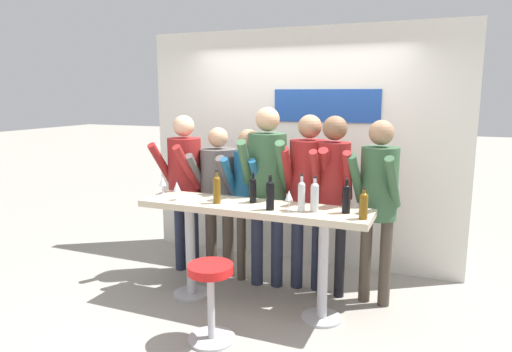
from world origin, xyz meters
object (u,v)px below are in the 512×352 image
(tasting_table, at_px, (253,224))
(wine_glass_1, at_px, (177,187))
(person_left, at_px, (218,186))
(person_center_left, at_px, (248,187))
(wine_bottle_2, at_px, (217,188))
(wine_glass_2, at_px, (289,196))
(person_center, at_px, (267,177))
(wine_bottle_6, at_px, (346,197))
(wine_bottle_3, at_px, (364,204))
(wine_bottle_0, at_px, (301,195))
(person_far_left, at_px, (184,176))
(wine_bottle_5, at_px, (253,189))
(person_right, at_px, (333,185))
(wine_bottle_4, at_px, (315,195))
(person_far_right, at_px, (378,192))
(wine_glass_0, at_px, (163,182))
(person_center_right, at_px, (308,184))
(bar_stool, at_px, (211,291))
(wine_bottle_1, at_px, (270,194))

(tasting_table, height_order, wine_glass_1, wine_glass_1)
(person_left, bearing_deg, person_center_left, -4.95)
(tasting_table, distance_m, wine_bottle_2, 0.46)
(wine_glass_2, bearing_deg, person_center, 126.18)
(tasting_table, height_order, wine_bottle_6, wine_bottle_6)
(person_center_left, distance_m, wine_bottle_3, 1.43)
(wine_bottle_0, bearing_deg, wine_glass_2, -176.18)
(wine_glass_2, bearing_deg, tasting_table, 168.51)
(person_far_left, xyz_separation_m, wine_bottle_5, (0.99, -0.44, 0.02))
(person_right, bearing_deg, wine_bottle_3, -63.54)
(person_center, height_order, wine_bottle_4, person_center)
(person_left, xyz_separation_m, person_far_right, (1.68, -0.09, 0.09))
(wine_bottle_2, distance_m, wine_glass_0, 0.69)
(person_right, height_order, wine_bottle_3, person_right)
(wine_bottle_4, height_order, wine_glass_2, wine_bottle_4)
(person_center_right, height_order, wine_bottle_2, person_center_right)
(tasting_table, bearing_deg, wine_bottle_3, -6.23)
(person_far_right, bearing_deg, bar_stool, -125.30)
(person_center_left, xyz_separation_m, wine_bottle_2, (-0.05, -0.61, 0.11))
(wine_glass_2, bearing_deg, person_center_left, 136.33)
(wine_bottle_0, xyz_separation_m, wine_bottle_3, (0.53, -0.04, -0.02))
(wine_bottle_0, distance_m, wine_bottle_4, 0.11)
(person_center_left, relative_size, wine_bottle_0, 5.01)
(bar_stool, relative_size, wine_glass_2, 3.64)
(person_far_left, bearing_deg, person_center_right, 12.00)
(person_left, relative_size, wine_bottle_5, 5.73)
(person_center_left, relative_size, person_right, 0.91)
(person_center_left, xyz_separation_m, wine_bottle_4, (0.85, -0.56, 0.11))
(person_right, distance_m, wine_bottle_4, 0.53)
(person_center, relative_size, wine_glass_1, 10.40)
(wine_glass_0, distance_m, wine_glass_1, 0.32)
(wine_bottle_0, distance_m, wine_bottle_2, 0.80)
(wine_bottle_6, bearing_deg, wine_glass_2, -168.08)
(bar_stool, distance_m, person_center_left, 1.37)
(person_left, distance_m, wine_bottle_0, 1.30)
(person_left, xyz_separation_m, wine_glass_1, (-0.09, -0.68, 0.11))
(wine_bottle_4, height_order, wine_bottle_5, wine_bottle_4)
(wine_bottle_4, xyz_separation_m, wine_bottle_6, (0.26, 0.05, -0.00))
(person_right, bearing_deg, wine_glass_2, -119.20)
(person_center_left, bearing_deg, wine_glass_2, -46.80)
(person_center, distance_m, wine_bottle_6, 1.01)
(person_far_left, relative_size, wine_bottle_0, 5.40)
(person_center_left, bearing_deg, person_right, -5.41)
(tasting_table, distance_m, wine_glass_2, 0.48)
(person_center, bearing_deg, person_center_right, 1.46)
(person_far_right, xyz_separation_m, wine_bottle_2, (-1.36, -0.56, 0.04))
(person_center_left, bearing_deg, person_center_right, 0.52)
(wine_bottle_1, distance_m, wine_bottle_4, 0.38)
(wine_bottle_6, bearing_deg, wine_bottle_2, -175.16)
(wine_bottle_3, bearing_deg, person_left, 157.15)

